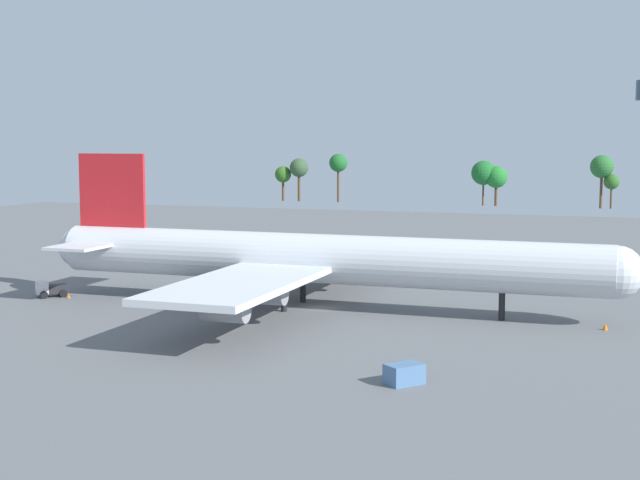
# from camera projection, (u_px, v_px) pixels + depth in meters

# --- Properties ---
(ground_plane) EXTENTS (284.47, 284.47, 0.00)m
(ground_plane) POSITION_uv_depth(u_px,v_px,m) (320.00, 308.00, 106.87)
(ground_plane) COLOR slate
(cargo_airplane) EXTENTS (71.12, 57.38, 17.93)m
(cargo_airplane) POSITION_uv_depth(u_px,v_px,m) (315.00, 259.00, 106.42)
(cargo_airplane) COLOR silver
(cargo_airplane) RESTS_ON ground_plane
(baggage_tug) EXTENTS (3.92, 3.98, 2.04)m
(baggage_tug) POSITION_uv_depth(u_px,v_px,m) (51.00, 289.00, 114.52)
(baggage_tug) COLOR silver
(baggage_tug) RESTS_ON ground_plane
(cargo_container_fore) EXTENTS (3.37, 3.53, 1.66)m
(cargo_container_fore) POSITION_uv_depth(u_px,v_px,m) (404.00, 374.00, 73.84)
(cargo_container_fore) COLOR #4C729E
(cargo_container_fore) RESTS_ON ground_plane
(safety_cone_nose) EXTENTS (0.54, 0.54, 0.77)m
(safety_cone_nose) POSITION_uv_depth(u_px,v_px,m) (605.00, 326.00, 94.77)
(safety_cone_nose) COLOR orange
(safety_cone_nose) RESTS_ON ground_plane
(safety_cone_tail) EXTENTS (0.42, 0.42, 0.59)m
(safety_cone_tail) POSITION_uv_depth(u_px,v_px,m) (69.00, 296.00, 113.90)
(safety_cone_tail) COLOR orange
(safety_cone_tail) RESTS_ON ground_plane
(tree_line_backdrop) EXTENTS (127.49, 7.22, 15.75)m
(tree_line_backdrop) POSITION_uv_depth(u_px,v_px,m) (491.00, 171.00, 269.24)
(tree_line_backdrop) COLOR #51381E
(tree_line_backdrop) RESTS_ON ground_plane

